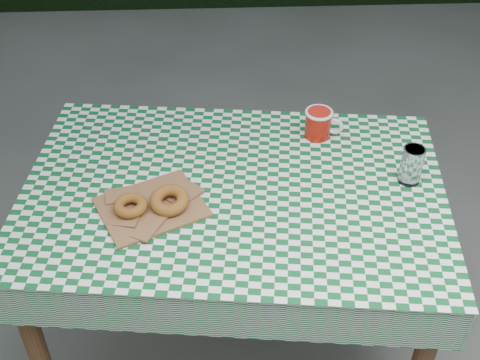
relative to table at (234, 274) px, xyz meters
name	(u,v)px	position (x,y,z in m)	size (l,w,h in m)	color
ground	(224,335)	(-0.04, 0.03, -0.38)	(60.00, 60.00, 0.00)	#494944
table	(234,274)	(0.00, 0.00, 0.00)	(1.24, 0.83, 0.75)	#57321E
tablecloth	(233,190)	(0.00, 0.00, 0.38)	(1.26, 0.85, 0.01)	#0C4F23
paper_bag	(152,206)	(-0.24, -0.08, 0.39)	(0.29, 0.23, 0.02)	#91653F
bagel_front	(130,206)	(-0.30, -0.09, 0.41)	(0.10, 0.10, 0.03)	brown
bagel_back	(169,200)	(-0.19, -0.08, 0.41)	(0.11, 0.11, 0.04)	brown
coffee_mug	(318,124)	(0.29, 0.26, 0.43)	(0.17, 0.17, 0.10)	#9F150A
drinking_glass	(412,165)	(0.53, 0.02, 0.44)	(0.07, 0.07, 0.12)	silver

